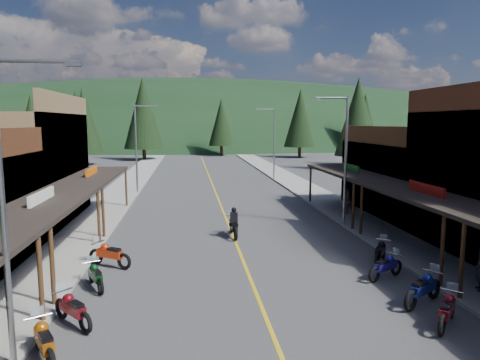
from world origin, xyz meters
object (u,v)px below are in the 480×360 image
object	(u,v)px
pine_4	(300,118)
pine_10	(84,120)
pine_1	(76,118)
pedestrian_east_b	(347,201)
pine_7	(43,119)
bike_east_7	(386,265)
pine_9	(365,123)
rider_on_bike	(234,225)
shop_west_3	(8,169)
bike_west_7	(96,275)
bike_west_5	(44,340)
bike_east_8	(380,251)
bike_east_6	(423,287)
streetlight_1	(138,145)
bike_west_8	(110,253)
pine_8	(32,126)
pine_11	(358,117)
pine_3	(221,122)
bike_east_5	(447,309)
streetlight_0	(8,202)
pine_5	(358,115)
streetlight_3	(273,140)
pine_6	(431,122)
pine_2	(143,113)
shop_east_3	(418,178)
streetlight_2	(344,155)
bike_west_6	(72,308)

from	to	relation	value
pine_4	pine_10	distance (m)	37.37
pine_1	pedestrian_east_b	bearing A→B (deg)	-61.11
pine_7	bike_east_7	xyz separation A→B (m)	(37.56, -76.93, -6.65)
pine_9	rider_on_bike	bearing A→B (deg)	-121.85
shop_west_3	bike_west_7	distance (m)	14.45
bike_west_5	bike_east_8	xyz separation A→B (m)	(12.67, 6.76, -0.05)
bike_east_6	pedestrian_east_b	size ratio (longest dim) A/B	1.32
streetlight_1	pine_7	distance (m)	59.59
bike_west_5	rider_on_bike	distance (m)	13.70
bike_west_7	bike_west_8	size ratio (longest dim) A/B	0.87
shop_west_3	bike_west_8	world-z (taller)	shop_west_3
pine_8	pine_11	bearing A→B (deg)	-2.73
pine_7	pedestrian_east_b	size ratio (longest dim) A/B	7.18
bike_east_8	pine_3	bearing A→B (deg)	127.77
bike_east_7	bike_east_8	size ratio (longest dim) A/B	1.00
bike_east_5	bike_east_6	distance (m)	1.64
streetlight_0	streetlight_1	size ratio (longest dim) A/B	1.00
streetlight_0	pine_5	size ratio (longest dim) A/B	0.57
bike_east_6	streetlight_3	bearing A→B (deg)	145.70
streetlight_3	pedestrian_east_b	xyz separation A→B (m)	(1.55, -18.88, -3.44)
pine_4	pine_6	world-z (taller)	pine_4
pine_3	pine_9	distance (m)	29.00
shop_west_3	bike_east_8	world-z (taller)	shop_west_3
pine_6	pedestrian_east_b	size ratio (longest dim) A/B	6.32
pine_8	bike_east_5	size ratio (longest dim) A/B	4.73
bike_east_5	pine_2	bearing A→B (deg)	146.66
pine_3	pedestrian_east_b	size ratio (longest dim) A/B	6.32
shop_east_3	bike_west_8	distance (m)	21.97
bike_west_7	rider_on_bike	size ratio (longest dim) A/B	0.85
pine_1	pedestrian_east_b	distance (m)	67.54
shop_west_3	pine_7	distance (m)	67.32
pine_1	bike_east_6	bearing A→B (deg)	-68.00
pine_11	pedestrian_east_b	xyz separation A→B (m)	(-11.50, -26.88, -6.17)
streetlight_2	pine_11	size ratio (longest dim) A/B	0.65
pedestrian_east_b	pine_3	bearing A→B (deg)	-91.19
bike_east_8	pedestrian_east_b	size ratio (longest dim) A/B	1.17
streetlight_0	pine_3	bearing A→B (deg)	81.35
streetlight_1	bike_east_5	world-z (taller)	streetlight_1
pine_2	bike_east_5	bearing A→B (deg)	-76.15
streetlight_1	bike_west_6	xyz separation A→B (m)	(0.76, -25.68, -3.85)
shop_west_3	pine_1	bearing A→B (deg)	99.87
pine_10	pine_11	size ratio (longest dim) A/B	0.94
bike_east_7	bike_east_8	bearing A→B (deg)	132.58
shop_west_3	streetlight_0	bearing A→B (deg)	-68.45
bike_west_5	bike_east_8	distance (m)	14.36
streetlight_2	pine_4	xyz separation A→B (m)	(11.05, 52.00, 2.78)
bike_west_6	bike_east_7	size ratio (longest dim) A/B	1.05
streetlight_3	pine_5	bearing A→B (deg)	57.22
streetlight_0	pine_6	world-z (taller)	pine_6
pine_10	pine_4	bearing A→B (deg)	15.52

